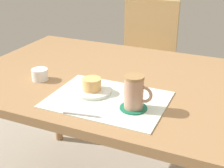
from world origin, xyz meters
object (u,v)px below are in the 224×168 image
at_px(pastry, 92,84).
at_px(dining_table, 124,92).
at_px(pastry_plate, 92,91).
at_px(coffee_mug, 135,92).
at_px(sugar_bowl, 40,74).
at_px(wooden_chair, 145,64).

bearing_deg(pastry, dining_table, 71.67).
xyz_separation_m(dining_table, pastry_plate, (-0.06, -0.19, 0.08)).
bearing_deg(pastry_plate, coffee_mug, -16.26).
distance_m(pastry, coffee_mug, 0.21).
bearing_deg(pastry_plate, sugar_bowl, 174.36).
distance_m(wooden_chair, coffee_mug, 1.15).
relative_size(wooden_chair, coffee_mug, 7.64).
distance_m(wooden_chair, pastry_plate, 1.04).
xyz_separation_m(dining_table, sugar_bowl, (-0.33, -0.16, 0.09)).
bearing_deg(wooden_chair, sugar_bowl, 79.31).
relative_size(dining_table, wooden_chair, 1.50).
bearing_deg(pastry, sugar_bowl, 174.36).
bearing_deg(coffee_mug, pastry_plate, 163.74).
height_order(pastry_plate, coffee_mug, coffee_mug).
xyz_separation_m(pastry_plate, sugar_bowl, (-0.27, 0.03, 0.02)).
distance_m(pastry_plate, sugar_bowl, 0.27).
relative_size(wooden_chair, pastry_plate, 6.10).
bearing_deg(sugar_bowl, wooden_chair, 80.61).
distance_m(dining_table, pastry, 0.23).
relative_size(wooden_chair, sugar_bowl, 13.31).
bearing_deg(wooden_chair, coffee_mug, 104.58).
relative_size(pastry_plate, sugar_bowl, 2.18).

